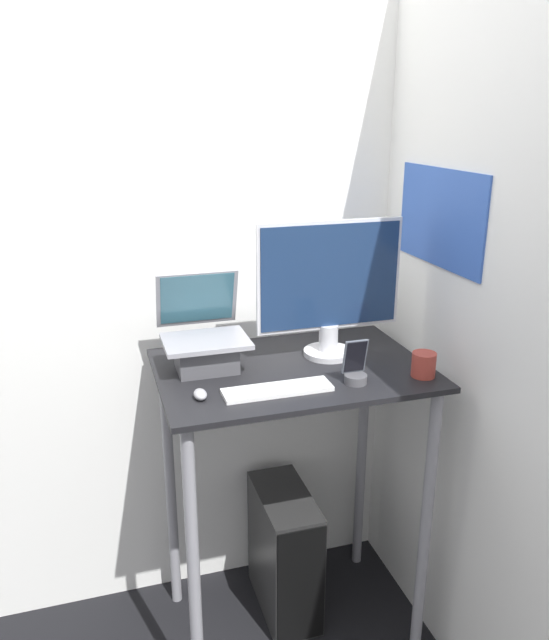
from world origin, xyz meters
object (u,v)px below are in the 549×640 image
(mouse, at_px, (200,394))
(computer_tower, at_px, (285,552))
(monitor, at_px, (330,290))
(keyboard, at_px, (277,389))
(laptop, at_px, (205,344))
(cell_phone, at_px, (355,371))

(mouse, bearing_deg, computer_tower, 35.83)
(monitor, height_order, keyboard, monitor)
(monitor, xyz_separation_m, mouse, (-0.51, -0.23, -0.23))
(monitor, relative_size, keyboard, 1.52)
(keyboard, bearing_deg, mouse, 174.94)
(keyboard, height_order, computer_tower, keyboard)
(laptop, distance_m, mouse, 0.26)
(laptop, bearing_deg, monitor, -1.83)
(monitor, height_order, computer_tower, monitor)
(laptop, relative_size, keyboard, 0.91)
(monitor, relative_size, mouse, 8.13)
(laptop, distance_m, keyboard, 0.33)
(cell_phone, bearing_deg, mouse, 176.84)
(computer_tower, bearing_deg, laptop, -175.77)
(laptop, distance_m, monitor, 0.48)
(keyboard, height_order, mouse, mouse)
(laptop, bearing_deg, keyboard, -55.39)
(monitor, distance_m, computer_tower, 1.12)
(mouse, bearing_deg, cell_phone, -3.16)
(cell_phone, bearing_deg, computer_tower, 116.51)
(cell_phone, height_order, computer_tower, cell_phone)
(cell_phone, bearing_deg, keyboard, 178.60)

